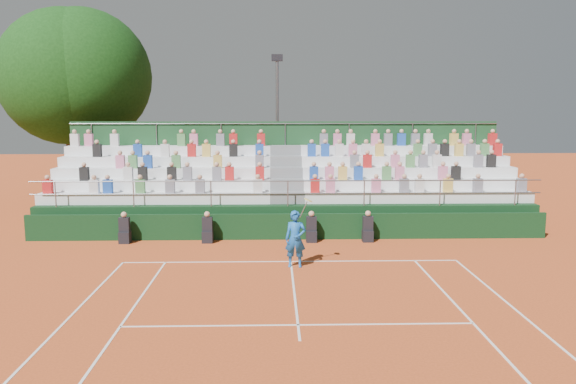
{
  "coord_description": "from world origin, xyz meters",
  "views": [
    {
      "loc": [
        -0.56,
        -17.92,
        4.98
      ],
      "look_at": [
        0.0,
        3.5,
        1.8
      ],
      "focal_mm": 35.0,
      "sensor_mm": 36.0,
      "label": 1
    }
  ],
  "objects_px": {
    "tennis_player": "(295,239)",
    "tree_west": "(67,77)",
    "floodlight_mast": "(277,116)",
    "tree_east": "(84,77)"
  },
  "relations": [
    {
      "from": "tennis_player",
      "to": "tree_west",
      "type": "relative_size",
      "value": 0.22
    },
    {
      "from": "tree_west",
      "to": "tree_east",
      "type": "xyz_separation_m",
      "value": [
        0.78,
        0.15,
        0.04
      ]
    },
    {
      "from": "tennis_player",
      "to": "tree_east",
      "type": "bearing_deg",
      "value": 129.74
    },
    {
      "from": "tree_east",
      "to": "floodlight_mast",
      "type": "distance_m",
      "value": 10.31
    },
    {
      "from": "tennis_player",
      "to": "tree_west",
      "type": "bearing_deg",
      "value": 132.11
    },
    {
      "from": "tree_west",
      "to": "floodlight_mast",
      "type": "relative_size",
      "value": 1.29
    },
    {
      "from": "tennis_player",
      "to": "floodlight_mast",
      "type": "relative_size",
      "value": 0.28
    },
    {
      "from": "tree_west",
      "to": "tennis_player",
      "type": "bearing_deg",
      "value": -47.89
    },
    {
      "from": "tennis_player",
      "to": "tree_west",
      "type": "xyz_separation_m",
      "value": [
        -11.35,
        12.56,
        5.7
      ]
    },
    {
      "from": "tree_west",
      "to": "floodlight_mast",
      "type": "xyz_separation_m",
      "value": [
        10.88,
        0.58,
        -2.02
      ]
    }
  ]
}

